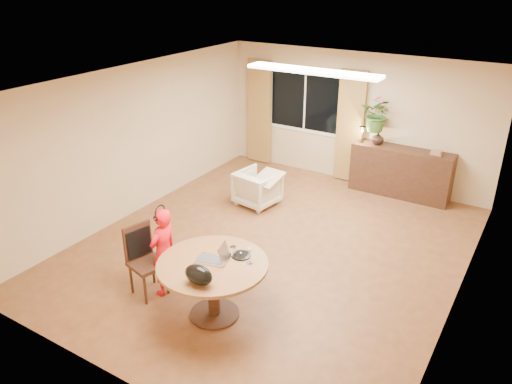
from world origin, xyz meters
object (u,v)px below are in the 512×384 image
dining_chair (148,262)px  sideboard (400,172)px  child (164,252)px  armchair (258,188)px  dining_table (213,274)px

dining_chair → sideboard: dining_chair is taller
dining_chair → child: size_ratio=0.79×
armchair → child: bearing=106.0°
child → dining_chair: bearing=-45.2°
dining_chair → sideboard: 5.28m
child → sideboard: bearing=161.4°
sideboard → dining_table: bearing=-100.3°
dining_table → sideboard: (0.88, 4.85, -0.14)m
dining_chair → child: bearing=58.4°
dining_table → sideboard: size_ratio=0.73×
child → sideboard: 5.08m
dining_table → dining_chair: size_ratio=1.40×
dining_table → armchair: dining_table is taller
dining_table → armchair: size_ratio=1.91×
dining_table → armchair: 3.31m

